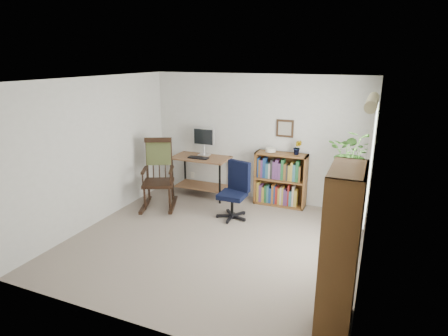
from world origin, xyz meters
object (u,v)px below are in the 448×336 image
at_px(desk, 201,176).
at_px(tall_bookshelf, 341,253).
at_px(low_bookshelf, 281,179).
at_px(office_chair, 232,191).
at_px(rocking_chair, 158,174).

xyz_separation_m(desk, tall_bookshelf, (2.95, -2.95, 0.46)).
bearing_deg(tall_bookshelf, low_bookshelf, 114.13).
relative_size(office_chair, rocking_chair, 0.77).
relative_size(low_bookshelf, tall_bookshelf, 0.58).
distance_m(desk, office_chair, 1.27).
distance_m(office_chair, rocking_chair, 1.44).
bearing_deg(office_chair, low_bookshelf, 71.69).
distance_m(office_chair, tall_bookshelf, 2.94).
relative_size(rocking_chair, tall_bookshelf, 0.75).
height_order(desk, rocking_chair, rocking_chair).
distance_m(desk, low_bookshelf, 1.59).
relative_size(desk, low_bookshelf, 1.11).
height_order(rocking_chair, low_bookshelf, rocking_chair).
height_order(office_chair, tall_bookshelf, tall_bookshelf).
height_order(office_chair, low_bookshelf, same).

